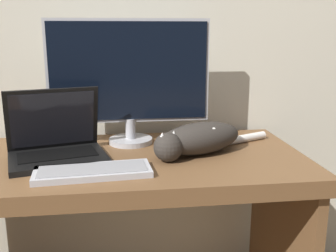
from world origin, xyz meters
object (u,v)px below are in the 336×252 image
at_px(monitor, 129,78).
at_px(cat, 198,138).
at_px(external_keyboard, 93,172).
at_px(laptop, 56,145).

bearing_deg(monitor, cat, -36.96).
relative_size(monitor, external_keyboard, 1.69).
xyz_separation_m(laptop, cat, (0.52, -0.01, 0.01)).
bearing_deg(monitor, external_keyboard, -110.78).
bearing_deg(monitor, laptop, -147.46).
distance_m(laptop, external_keyboard, 0.23).
bearing_deg(cat, external_keyboard, -179.31).
bearing_deg(external_keyboard, laptop, 122.57).
height_order(external_keyboard, cat, cat).
distance_m(monitor, laptop, 0.39).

